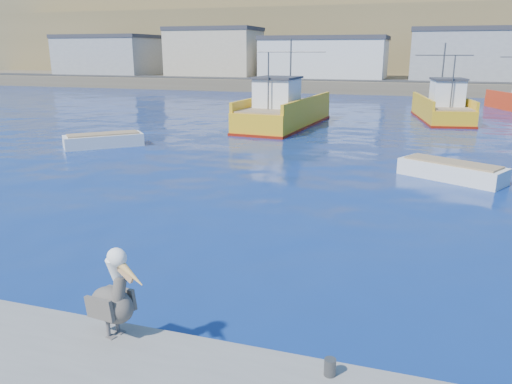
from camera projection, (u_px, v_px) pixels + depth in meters
ground at (232, 287)px, 12.36m from camera, size 260.00×260.00×0.00m
dock_bollards at (196, 342)px, 8.90m from camera, size 36.20×0.20×0.30m
far_shore at (405, 35)px, 109.87m from camera, size 200.00×81.00×24.00m
trawler_yellow_a at (284, 112)px, 38.26m from camera, size 5.50×12.35×6.61m
trawler_yellow_b at (442, 109)px, 41.42m from camera, size 5.00×10.28×6.33m
skiff_left at (104, 141)px, 30.29m from camera, size 4.45×4.30×1.00m
skiff_mid at (451, 172)px, 22.63m from camera, size 4.81×3.59×1.00m
pelican at (113, 298)px, 9.17m from camera, size 1.45×0.84×1.80m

